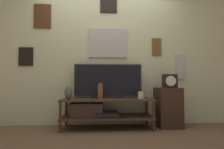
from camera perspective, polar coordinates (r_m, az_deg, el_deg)
ground_plane at (r=2.73m, az=-1.34°, el=-18.68°), size 12.00×12.00×0.00m
wall_back at (r=3.25m, az=-1.70°, el=8.09°), size 6.40×0.08×2.70m
media_console at (r=2.94m, az=-3.91°, el=-11.29°), size 1.50×0.49×0.49m
television at (r=3.01m, az=-1.28°, el=-1.95°), size 1.16×0.05×0.58m
vase_urn_stoneware at (r=2.85m, az=-14.04°, el=-5.70°), size 0.13×0.11×0.22m
vase_slim_bronze at (r=3.15m, az=6.34°, el=-5.29°), size 0.07×0.07×0.23m
vase_tall_ceramic at (r=2.91m, az=-3.86°, el=-5.33°), size 0.09×0.09×0.25m
candle_jar at (r=2.90m, az=9.40°, el=-6.68°), size 0.10×0.10×0.12m
side_table at (r=3.19m, az=17.79°, el=-10.09°), size 0.39×0.40×0.66m
mantel_clock at (r=3.13m, az=18.33°, el=-2.03°), size 0.24×0.11×0.23m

